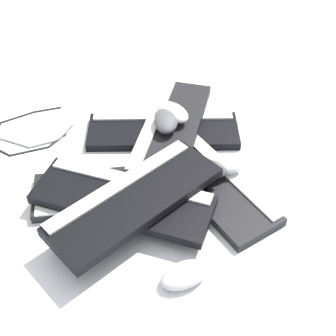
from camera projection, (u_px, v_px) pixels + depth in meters
The scene contains 13 objects.
ground_plane at pixel (172, 195), 1.21m from camera, with size 3.20×3.20×0.00m, color silver.
keyboard_0 at pixel (120, 191), 1.20m from camera, with size 0.46×0.31×0.03m.
keyboard_1 at pixel (208, 180), 1.23m from camera, with size 0.17×0.45×0.03m.
keyboard_2 at pixel (163, 130), 1.38m from camera, with size 0.46×0.35×0.03m.
keyboard_3 at pixel (123, 199), 1.14m from camera, with size 0.40×0.43×0.03m.
keyboard_4 at pixel (171, 128), 1.34m from camera, with size 0.42×0.42×0.03m.
keyboard_5 at pixel (135, 199), 1.10m from camera, with size 0.46×0.24×0.03m.
mouse_0 at pixel (222, 165), 1.22m from camera, with size 0.11×0.07×0.04m, color #B7B7BC.
mouse_1 at pixel (166, 120), 1.30m from camera, with size 0.11×0.07×0.04m, color #4C4C51.
mouse_2 at pixel (184, 275), 1.01m from camera, with size 0.11×0.07×0.04m, color #B7B7BC.
mouse_3 at pixel (173, 112), 1.33m from camera, with size 0.11×0.07×0.04m, color silver.
mouse_4 at pixel (211, 169), 1.21m from camera, with size 0.11×0.07×0.04m, color #4C4C51.
cable_0 at pixel (23, 132), 1.38m from camera, with size 0.25×0.19×0.01m.
Camera 1 is at (0.44, 0.70, 0.88)m, focal length 50.00 mm.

